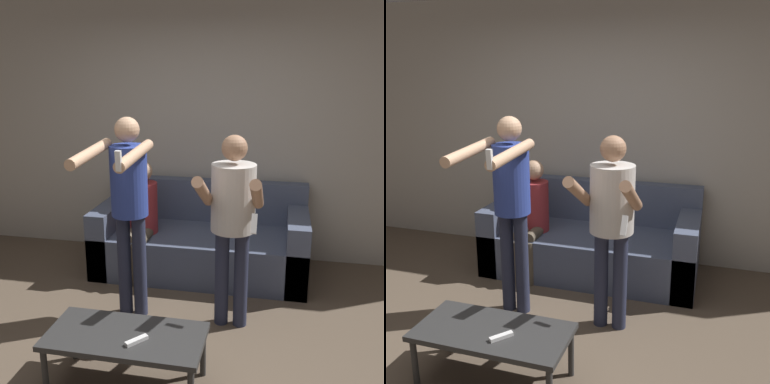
{
  "view_description": "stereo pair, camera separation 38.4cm",
  "coord_description": "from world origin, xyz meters",
  "views": [
    {
      "loc": [
        0.81,
        -2.43,
        1.99
      ],
      "look_at": [
        0.07,
        1.24,
        0.95
      ],
      "focal_mm": 42.0,
      "sensor_mm": 36.0,
      "label": 1
    },
    {
      "loc": [
        1.19,
        -2.33,
        1.99
      ],
      "look_at": [
        0.07,
        1.24,
        0.95
      ],
      "focal_mm": 42.0,
      "sensor_mm": 36.0,
      "label": 2
    }
  ],
  "objects": [
    {
      "name": "coffee_table",
      "position": [
        -0.09,
        -0.08,
        0.34
      ],
      "size": [
        1.0,
        0.48,
        0.38
      ],
      "color": "#2D2D2D",
      "rests_on": "ground_plane"
    },
    {
      "name": "person_seated",
      "position": [
        -0.48,
        1.5,
        0.61
      ],
      "size": [
        0.28,
        0.51,
        1.14
      ],
      "color": "brown",
      "rests_on": "ground_plane"
    },
    {
      "name": "person_standing_left",
      "position": [
        -0.34,
        0.75,
        1.03
      ],
      "size": [
        0.41,
        0.8,
        1.64
      ],
      "color": "#282D47",
      "rests_on": "ground_plane"
    },
    {
      "name": "ground_plane",
      "position": [
        0.0,
        0.0,
        0.0
      ],
      "size": [
        14.0,
        14.0,
        0.0
      ],
      "primitive_type": "plane",
      "color": "brown"
    },
    {
      "name": "person_standing_right",
      "position": [
        0.47,
        0.77,
        0.95
      ],
      "size": [
        0.45,
        0.67,
        1.53
      ],
      "color": "#282D47",
      "rests_on": "ground_plane"
    },
    {
      "name": "wall_back",
      "position": [
        0.0,
        2.22,
        1.35
      ],
      "size": [
        6.4,
        0.06,
        2.7
      ],
      "color": "#B7B2A8",
      "rests_on": "ground_plane"
    },
    {
      "name": "couch",
      "position": [
        0.07,
        1.74,
        0.29
      ],
      "size": [
        2.06,
        0.92,
        0.86
      ],
      "color": "#4C5670",
      "rests_on": "ground_plane"
    },
    {
      "name": "remote_on_table",
      "position": [
        0.01,
        -0.15,
        0.39
      ],
      "size": [
        0.12,
        0.14,
        0.02
      ],
      "color": "white",
      "rests_on": "coffee_table"
    }
  ]
}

